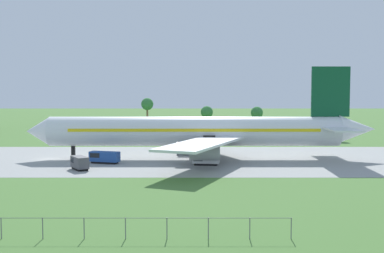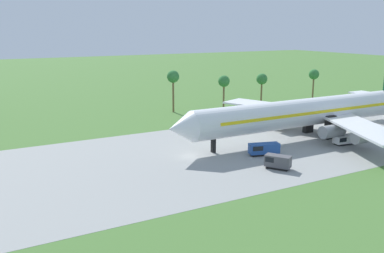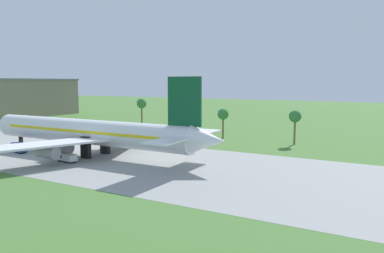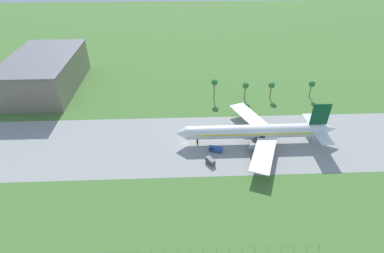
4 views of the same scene
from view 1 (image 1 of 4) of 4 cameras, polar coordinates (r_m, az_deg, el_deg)
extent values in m
plane|color=#477233|center=(105.97, -16.97, -3.72)|extent=(600.00, 600.00, 0.00)
cube|color=gray|center=(105.97, -16.97, -3.71)|extent=(320.00, 44.00, 0.02)
cylinder|color=white|center=(100.96, 0.00, -0.57)|extent=(60.71, 6.15, 6.15)
cone|color=white|center=(106.02, -18.03, -0.54)|extent=(4.92, 6.03, 6.03)
cone|color=white|center=(106.70, 18.69, -0.28)|extent=(7.69, 5.84, 5.84)
cube|color=yellow|center=(100.92, 0.00, -0.30)|extent=(51.60, 6.27, 0.62)
cube|color=#0F4C2D|center=(104.69, 15.84, 4.00)|extent=(8.00, 0.50, 10.46)
cube|color=white|center=(105.04, 15.92, -0.04)|extent=(5.54, 24.61, 0.30)
cube|color=white|center=(87.55, 0.99, -2.00)|extent=(17.60, 28.19, 0.44)
cube|color=white|center=(114.60, 0.69, -0.54)|extent=(17.60, 28.19, 0.44)
cylinder|color=gray|center=(93.90, -0.38, -2.68)|extent=(5.54, 2.77, 2.77)
cylinder|color=gray|center=(87.82, 1.23, -3.16)|extent=(5.54, 2.77, 2.77)
cylinder|color=gray|center=(108.57, -0.37, -1.75)|extent=(5.54, 2.77, 2.77)
cylinder|color=gray|center=(114.72, 0.88, -1.43)|extent=(5.54, 2.77, 2.77)
cube|color=black|center=(104.33, -14.16, -2.33)|extent=(0.70, 0.90, 5.26)
cube|color=black|center=(97.98, 1.79, -2.62)|extent=(2.40, 1.20, 5.26)
cube|color=black|center=(104.70, 1.65, -2.18)|extent=(2.40, 1.20, 5.26)
cube|color=black|center=(93.18, 1.40, -4.48)|extent=(4.60, 2.31, 0.40)
cube|color=white|center=(93.04, 1.40, -3.90)|extent=(5.40, 2.61, 1.51)
cube|color=black|center=(93.15, 0.52, -3.75)|extent=(2.05, 2.24, 0.90)
cube|color=black|center=(89.98, -13.41, -4.91)|extent=(3.56, 4.16, 0.40)
cube|color=#4C4C51|center=(89.80, -13.42, -4.13)|extent=(4.09, 4.83, 2.05)
cube|color=black|center=(90.90, -13.68, -3.84)|extent=(2.56, 2.42, 0.90)
cube|color=black|center=(96.91, -10.57, -4.22)|extent=(5.36, 3.13, 0.40)
cube|color=#234C99|center=(96.74, -10.58, -3.53)|extent=(6.28, 3.57, 1.96)
cube|color=black|center=(97.44, -11.45, -3.31)|extent=(2.57, 2.54, 0.90)
cylinder|color=slate|center=(49.53, -17.53, -11.46)|extent=(0.10, 0.10, 2.10)
cylinder|color=slate|center=(48.52, -12.92, -11.70)|extent=(0.10, 0.10, 2.10)
cylinder|color=slate|center=(47.82, -8.14, -11.87)|extent=(0.10, 0.10, 2.10)
cylinder|color=slate|center=(47.45, -3.24, -11.96)|extent=(0.10, 0.10, 2.10)
cylinder|color=slate|center=(47.41, 1.70, -11.97)|extent=(0.10, 0.10, 2.10)
cylinder|color=slate|center=(47.71, 6.61, -11.89)|extent=(0.10, 0.10, 2.10)
cylinder|color=slate|center=(48.34, 11.42, -11.73)|extent=(0.10, 0.10, 2.10)
cylinder|color=brown|center=(143.69, 7.42, -0.06)|extent=(0.56, 0.56, 7.36)
sphere|color=#337538|center=(143.44, 7.44, 1.64)|extent=(3.60, 3.60, 3.60)
cylinder|color=brown|center=(142.93, -5.57, 0.44)|extent=(0.56, 0.56, 9.90)
sphere|color=#337538|center=(142.68, -5.58, 2.66)|extent=(3.60, 3.60, 3.60)
cylinder|color=brown|center=(142.47, 1.51, -0.03)|extent=(0.56, 0.56, 7.52)
sphere|color=#337538|center=(142.21, 1.51, 1.72)|extent=(3.60, 3.60, 3.60)
cylinder|color=brown|center=(148.52, 16.26, 0.00)|extent=(0.56, 0.56, 7.69)
sphere|color=#337538|center=(148.28, 16.30, 1.72)|extent=(3.60, 3.60, 3.60)
camera|label=2|loc=(75.84, -66.49, 9.32)|focal=40.00mm
camera|label=3|loc=(76.16, 64.76, 4.86)|focal=35.00mm
camera|label=4|loc=(77.06, -112.75, 63.18)|focal=28.00mm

